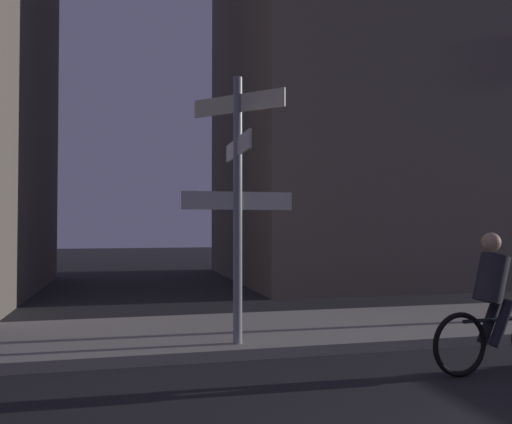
{
  "coord_description": "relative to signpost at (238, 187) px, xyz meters",
  "views": [
    {
      "loc": [
        -2.45,
        -1.92,
        1.69
      ],
      "look_at": [
        -0.77,
        4.85,
        1.87
      ],
      "focal_mm": 37.43,
      "sensor_mm": 36.0,
      "label": 1
    }
  ],
  "objects": [
    {
      "name": "signpost",
      "position": [
        0.0,
        0.0,
        0.0
      ],
      "size": [
        1.49,
        1.47,
        3.53
      ],
      "color": "gray",
      "rests_on": "sidewalk_kerb"
    },
    {
      "name": "sidewalk_kerb",
      "position": [
        0.99,
        1.03,
        -2.13
      ],
      "size": [
        40.0,
        2.78,
        0.14
      ],
      "primitive_type": "cube",
      "color": "gray",
      "rests_on": "ground_plane"
    },
    {
      "name": "cyclist",
      "position": [
        2.69,
        -1.59,
        -1.46
      ],
      "size": [
        1.82,
        0.36,
        1.61
      ],
      "color": "black",
      "rests_on": "ground_plane"
    }
  ]
}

